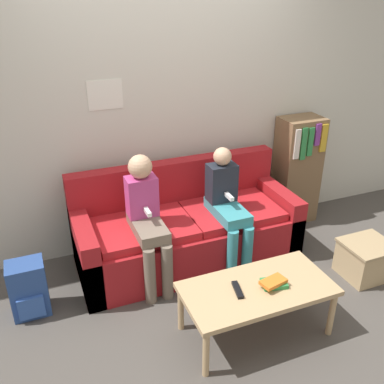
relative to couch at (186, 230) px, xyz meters
name	(u,v)px	position (x,y,z in m)	size (l,w,h in m)	color
ground_plane	(209,290)	(0.00, -0.50, -0.29)	(10.00, 10.00, 0.00)	#4C4742
wall_back	(166,105)	(0.00, 0.47, 1.01)	(8.00, 0.06, 2.60)	beige
couch	(186,230)	(0.00, 0.00, 0.00)	(1.91, 0.76, 0.85)	maroon
coffee_table	(257,292)	(0.12, -1.03, 0.06)	(1.04, 0.52, 0.39)	tan
person_left	(147,215)	(-0.40, -0.18, 0.33)	(0.24, 0.53, 1.08)	#756656
person_right	(228,204)	(0.30, -0.19, 0.30)	(0.24, 0.53, 1.05)	teal
tv_remote	(238,290)	(-0.03, -1.02, 0.12)	(0.07, 0.17, 0.02)	black
book_stack	(274,283)	(0.23, -1.06, 0.13)	(0.21, 0.15, 0.06)	#2D8442
bookshelf	(297,170)	(1.31, 0.27, 0.26)	(0.41, 0.32, 1.09)	brown
storage_box	(366,259)	(1.32, -0.80, -0.13)	(0.40, 0.37, 0.31)	tan
backpack	(29,289)	(-1.34, -0.23, -0.07)	(0.27, 0.24, 0.44)	#284789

